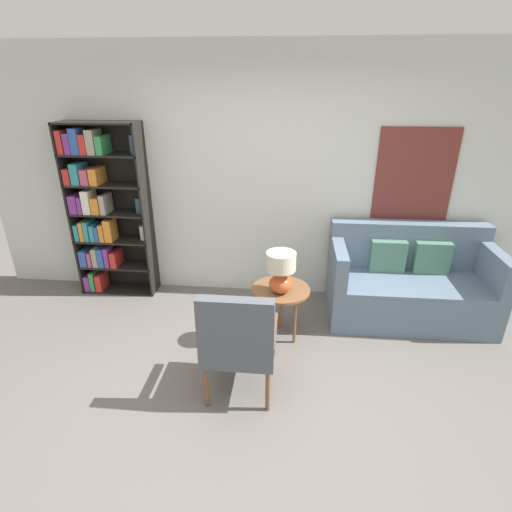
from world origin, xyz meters
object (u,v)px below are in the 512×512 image
Objects in this scene: armchair at (238,338)px; couch at (408,284)px; side_table at (281,293)px; table_lamp at (281,270)px; bookshelf at (101,209)px.

couch is at bearing 40.73° from armchair.
table_lamp is at bearing -93.56° from side_table.
armchair is 0.89m from side_table.
armchair is at bearing -110.35° from table_lamp.
side_table is at bearing -157.54° from couch.
table_lamp is (-1.32, -0.61, 0.40)m from couch.
bookshelf is 3.43m from couch.
bookshelf is 2.02× the size of armchair.
table_lamp reaches higher than side_table.
armchair is at bearing -42.99° from bookshelf.
couch is at bearing -4.10° from bookshelf.
side_table is at bearing 70.94° from armchair.
couch reaches higher than side_table.
armchair is 2.13m from couch.
armchair reaches higher than side_table.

